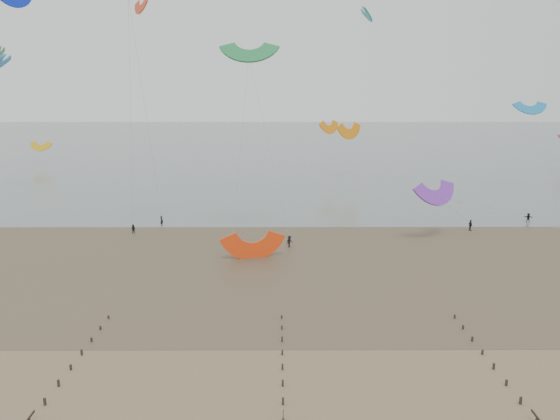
% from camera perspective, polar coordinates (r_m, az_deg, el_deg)
% --- Properties ---
extents(ground, '(500.00, 500.00, 0.00)m').
position_cam_1_polar(ground, '(47.19, -4.81, -17.16)').
color(ground, brown).
rests_on(ground, ground).
extents(sea_and_shore, '(500.00, 665.00, 0.03)m').
position_cam_1_polar(sea_and_shore, '(79.15, -5.80, -4.64)').
color(sea_and_shore, '#475654').
rests_on(sea_and_shore, ground).
extents(kitesurfer_lead, '(0.77, 0.75, 1.79)m').
position_cam_1_polar(kitesurfer_lead, '(96.90, -12.27, -1.11)').
color(kitesurfer_lead, black).
rests_on(kitesurfer_lead, ground).
extents(kitesurfers, '(115.79, 16.60, 1.88)m').
position_cam_1_polar(kitesurfers, '(91.25, 11.24, -1.92)').
color(kitesurfers, black).
rests_on(kitesurfers, ground).
extents(grounded_kite, '(8.84, 7.59, 4.22)m').
position_cam_1_polar(grounded_kite, '(77.32, -2.83, -5.02)').
color(grounded_kite, '#FF4010').
rests_on(grounded_kite, ground).
extents(kites_airborne, '(226.71, 102.34, 45.88)m').
position_cam_1_polar(kites_airborne, '(128.63, -3.71, 11.78)').
color(kites_airborne, gold).
rests_on(kites_airborne, ground).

